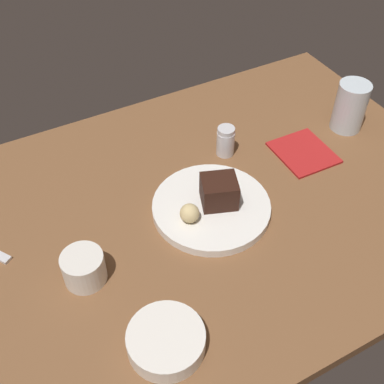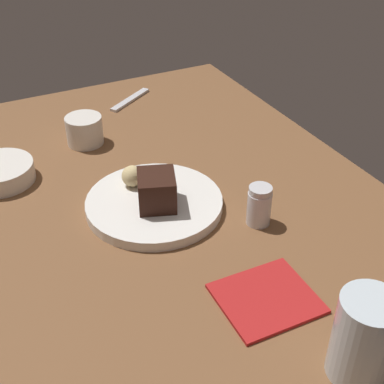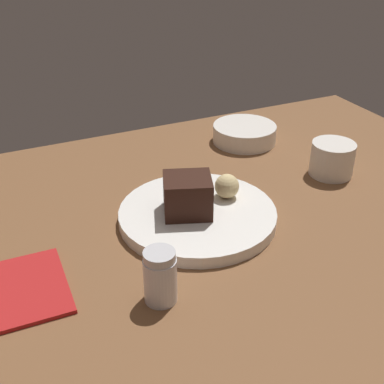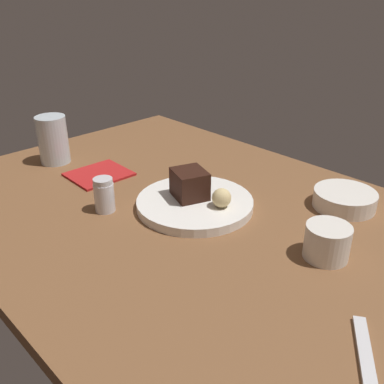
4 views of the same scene
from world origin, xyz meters
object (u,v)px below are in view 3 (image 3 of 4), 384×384
at_px(dessert_plate, 197,215).
at_px(chocolate_cake_slice, 188,195).
at_px(bread_roll, 227,186).
at_px(side_bowl, 244,134).
at_px(coffee_cup, 332,159).
at_px(folded_napkin, 18,291).
at_px(salt_shaker, 160,277).

height_order(dessert_plate, chocolate_cake_slice, chocolate_cake_slice).
bearing_deg(bread_roll, dessert_plate, -164.44).
xyz_separation_m(chocolate_cake_slice, side_bowl, (0.24, 0.24, -0.03)).
bearing_deg(chocolate_cake_slice, dessert_plate, -2.61).
bearing_deg(dessert_plate, chocolate_cake_slice, 177.39).
height_order(chocolate_cake_slice, bread_roll, chocolate_cake_slice).
bearing_deg(coffee_cup, folded_napkin, -170.72).
xyz_separation_m(dessert_plate, coffee_cup, (0.30, 0.04, 0.02)).
distance_m(bread_roll, coffee_cup, 0.24).
xyz_separation_m(dessert_plate, folded_napkin, (-0.29, -0.06, -0.01)).
height_order(salt_shaker, side_bowl, salt_shaker).
bearing_deg(salt_shaker, folded_napkin, 151.25).
bearing_deg(side_bowl, bread_roll, -126.38).
bearing_deg(folded_napkin, chocolate_cake_slice, 11.94).
relative_size(chocolate_cake_slice, salt_shaker, 0.98).
distance_m(dessert_plate, bread_roll, 0.07).
xyz_separation_m(bread_roll, coffee_cup, (0.24, 0.02, -0.01)).
xyz_separation_m(side_bowl, folded_napkin, (-0.52, -0.30, -0.02)).
distance_m(dessert_plate, salt_shaker, 0.20).
relative_size(chocolate_cake_slice, bread_roll, 1.82).
relative_size(salt_shaker, folded_napkin, 0.53).
xyz_separation_m(bread_roll, salt_shaker, (-0.19, -0.17, -0.00)).
relative_size(dessert_plate, chocolate_cake_slice, 3.43).
height_order(salt_shaker, folded_napkin, salt_shaker).
bearing_deg(dessert_plate, side_bowl, 46.59).
bearing_deg(side_bowl, coffee_cup, -69.68).
bearing_deg(salt_shaker, chocolate_cake_slice, 54.57).
relative_size(salt_shaker, side_bowl, 0.56).
distance_m(chocolate_cake_slice, folded_napkin, 0.29).
height_order(side_bowl, coffee_cup, coffee_cup).
bearing_deg(salt_shaker, dessert_plate, 50.40).
bearing_deg(coffee_cup, dessert_plate, -172.54).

